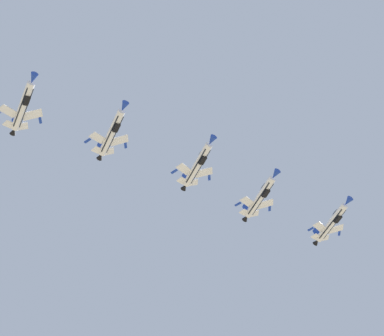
{
  "coord_description": "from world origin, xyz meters",
  "views": [
    {
      "loc": [
        -3.23,
        0.05,
        1.77
      ],
      "look_at": [
        17.78,
        75.78,
        117.6
      ],
      "focal_mm": 58.34,
      "sensor_mm": 36.0,
      "label": 1
    }
  ],
  "objects_px": {
    "fighter_jet_left_wing": "(260,196)",
    "fighter_jet_right_wing": "(198,164)",
    "fighter_jet_right_outer": "(23,105)",
    "fighter_jet_lead": "(332,222)",
    "fighter_jet_left_outer": "(112,132)"
  },
  "relations": [
    {
      "from": "fighter_jet_right_outer",
      "to": "fighter_jet_right_wing",
      "type": "bearing_deg",
      "value": 177.61
    },
    {
      "from": "fighter_jet_lead",
      "to": "fighter_jet_left_wing",
      "type": "height_order",
      "value": "fighter_jet_lead"
    },
    {
      "from": "fighter_jet_left_outer",
      "to": "fighter_jet_lead",
      "type": "bearing_deg",
      "value": -178.52
    },
    {
      "from": "fighter_jet_left_wing",
      "to": "fighter_jet_left_outer",
      "type": "xyz_separation_m",
      "value": [
        -36.73,
        -7.47,
        0.77
      ]
    },
    {
      "from": "fighter_jet_left_wing",
      "to": "fighter_jet_right_wing",
      "type": "bearing_deg",
      "value": 4.59
    },
    {
      "from": "fighter_jet_lead",
      "to": "fighter_jet_right_outer",
      "type": "xyz_separation_m",
      "value": [
        -76.09,
        -13.69,
        -2.46
      ]
    },
    {
      "from": "fighter_jet_left_wing",
      "to": "fighter_jet_right_wing",
      "type": "height_order",
      "value": "fighter_jet_right_wing"
    },
    {
      "from": "fighter_jet_lead",
      "to": "fighter_jet_right_outer",
      "type": "distance_m",
      "value": 77.35
    },
    {
      "from": "fighter_jet_left_wing",
      "to": "fighter_jet_right_outer",
      "type": "xyz_separation_m",
      "value": [
        -56.03,
        -9.59,
        -0.38
      ]
    },
    {
      "from": "fighter_jet_right_outer",
      "to": "fighter_jet_left_outer",
      "type": "bearing_deg",
      "value": 176.22
    },
    {
      "from": "fighter_jet_lead",
      "to": "fighter_jet_left_wing",
      "type": "relative_size",
      "value": 1.0
    },
    {
      "from": "fighter_jet_lead",
      "to": "fighter_jet_left_wing",
      "type": "xyz_separation_m",
      "value": [
        -20.06,
        -4.1,
        -2.09
      ]
    },
    {
      "from": "fighter_jet_left_wing",
      "to": "fighter_jet_right_outer",
      "type": "relative_size",
      "value": 1.0
    },
    {
      "from": "fighter_jet_right_wing",
      "to": "fighter_jet_left_outer",
      "type": "bearing_deg",
      "value": -1.08
    },
    {
      "from": "fighter_jet_right_wing",
      "to": "fighter_jet_right_outer",
      "type": "bearing_deg",
      "value": -2.39
    }
  ]
}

